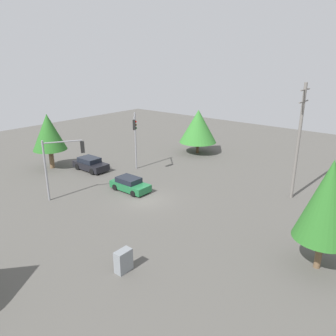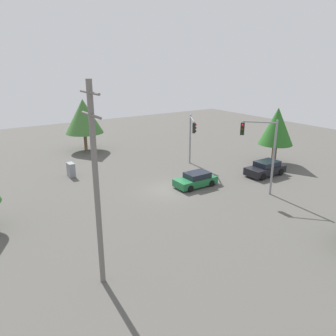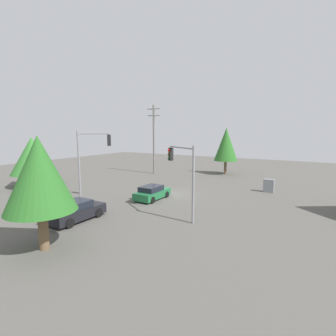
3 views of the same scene
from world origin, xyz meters
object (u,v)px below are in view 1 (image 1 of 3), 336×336
traffic_signal_main (135,133)px  sedan_green (130,184)px  sedan_dark (91,164)px  traffic_signal_cross (62,158)px  electrical_cabinet (123,261)px

traffic_signal_main → sedan_green: bearing=-4.8°
sedan_dark → traffic_signal_cross: traffic_signal_cross is taller
traffic_signal_cross → electrical_cabinet: size_ratio=3.95×
sedan_green → electrical_cabinet: (9.26, 8.89, 0.07)m
sedan_green → traffic_signal_cross: traffic_signal_cross is taller
sedan_green → electrical_cabinet: 12.84m
sedan_green → traffic_signal_main: size_ratio=0.61×
sedan_dark → traffic_signal_main: bearing=123.4°
sedan_dark → electrical_cabinet: bearing=57.5°
sedan_green → electrical_cabinet: electrical_cabinet is taller
sedan_green → traffic_signal_cross: bearing=-33.3°
traffic_signal_main → traffic_signal_cross: size_ratio=1.18×
sedan_dark → traffic_signal_main: traffic_signal_main is taller
sedan_green → traffic_signal_main: (-4.43, -3.50, 3.82)m
sedan_green → traffic_signal_main: bearing=-141.7°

